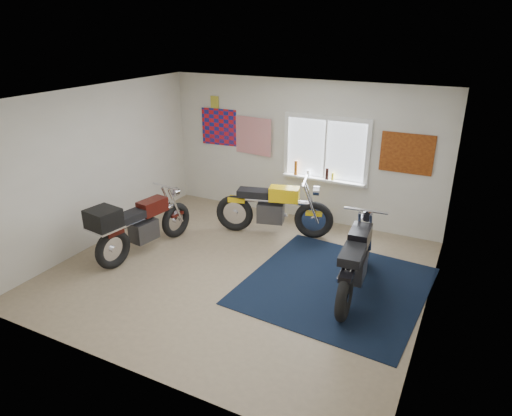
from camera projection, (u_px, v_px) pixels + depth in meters
The scene contains 10 objects.
ground at pixel (240, 271), 7.19m from camera, with size 5.50×5.50×0.00m, color #9E896B.
room_shell at pixel (238, 172), 6.57m from camera, with size 5.50×5.50×5.50m.
navy_rug at pixel (335, 285), 6.79m from camera, with size 2.50×2.60×0.01m, color black.
window_assembly at pixel (326, 154), 8.51m from camera, with size 1.66×0.17×1.26m.
oil_bottles at pixel (311, 171), 8.69m from camera, with size 0.80×0.07×0.28m.
flag_display at pixel (215, 102), 9.22m from camera, with size 1.60×0.10×1.17m.
triumph_poster at pixel (407, 153), 7.85m from camera, with size 0.90×0.03×0.70m, color #A54C14.
yellow_triumph at pixel (273, 210), 8.30m from camera, with size 2.14×0.80×1.10m.
black_chrome_bike at pixel (355, 262), 6.49m from camera, with size 0.65×2.11×1.08m.
maroon_tourer at pixel (138, 225), 7.52m from camera, with size 0.76×2.06×1.04m.
Camera 1 is at (3.05, -5.50, 3.63)m, focal length 32.00 mm.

